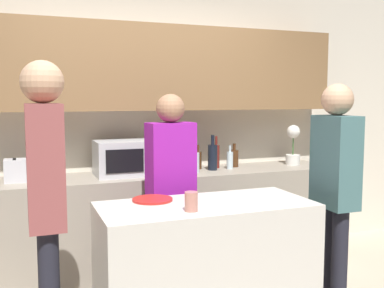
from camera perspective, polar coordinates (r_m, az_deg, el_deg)
The scene contains 18 objects.
back_wall at distance 4.16m, azimuth -6.82°, elevation 5.51°, with size 6.40×0.40×2.70m.
back_counter at distance 4.05m, azimuth -5.69°, elevation -10.08°, with size 3.60×0.62×0.90m.
kitchen_island at distance 2.97m, azimuth 1.78°, elevation -16.03°, with size 1.35×0.61×0.90m.
microwave at distance 3.89m, azimuth -8.41°, elevation -1.74°, with size 0.52×0.39×0.30m.
toaster at distance 3.82m, azimuth -20.82°, elevation -3.13°, with size 0.26×0.16×0.18m.
potted_plant at distance 4.55m, azimuth 12.71°, elevation -0.11°, with size 0.14×0.14×0.40m.
bottle_0 at distance 4.14m, azimuth -1.86°, elevation -2.06°, with size 0.07×0.07×0.24m.
bottle_1 at distance 3.98m, azimuth 0.34°, elevation -2.31°, with size 0.08×0.08×0.25m.
bottle_2 at distance 4.19m, azimuth 0.76°, elevation -2.01°, with size 0.07×0.07×0.23m.
bottle_3 at distance 4.12m, azimuth 2.63°, elevation -1.62°, with size 0.09×0.09×0.32m.
bottle_4 at distance 4.25m, azimuth 3.09°, elevation -1.51°, with size 0.06×0.06×0.30m.
bottle_5 at distance 4.21m, azimuth 4.83°, elevation -2.02°, with size 0.06×0.06×0.22m.
bottle_6 at distance 4.34m, azimuth 5.37°, elevation -1.76°, with size 0.08×0.08×0.23m.
plate_on_island at distance 2.91m, azimuth -5.04°, elevation -7.04°, with size 0.26×0.26×0.01m.
cup_0 at distance 2.63m, azimuth -0.10°, elevation -7.31°, with size 0.08×0.08×0.11m.
person_left at distance 3.33m, azimuth -2.71°, elevation -4.88°, with size 0.36×0.22×1.59m.
person_center at distance 3.28m, azimuth 17.67°, elevation -4.50°, with size 0.22×0.35×1.66m.
person_right at distance 2.60m, azimuth -18.08°, elevation -5.54°, with size 0.23×0.34×1.76m.
Camera 1 is at (-1.01, -2.37, 1.56)m, focal length 42.00 mm.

